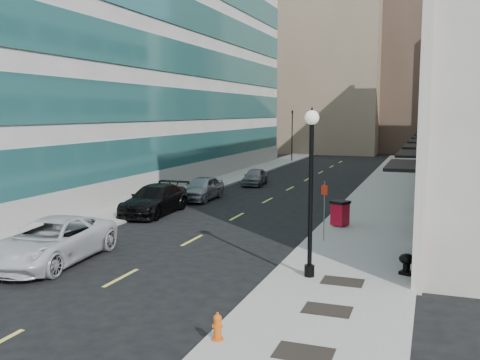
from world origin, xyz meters
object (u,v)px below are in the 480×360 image
Objects in this scene: car_grey_sedan at (255,177)px; sign_post at (324,203)px; car_silver_sedan at (202,188)px; fire_hydrant at (218,327)px; traffic_signal at (292,114)px; car_black_pickup at (155,200)px; trash_bin at (340,212)px; car_white_van at (51,241)px; urn_planter at (407,262)px; lamppost at (311,178)px.

sign_post is (9.06, -17.65, 1.19)m from car_grey_sedan.
car_silver_sedan is 6.45× the size of fire_hydrant.
traffic_signal is 29.69m from car_silver_sedan.
car_black_pickup is 10.82m from trash_bin.
car_grey_sedan is 19.87m from sign_post.
traffic_signal is 1.21× the size of car_black_pickup.
trash_bin is (10.82, -0.36, 0.00)m from car_black_pickup.
car_black_pickup is (0.70, -34.82, -4.88)m from traffic_signal.
car_black_pickup is 8.03× the size of fire_hydrant.
car_silver_sedan is at bearing 174.91° from trash_bin.
urn_planter is at bearing 6.44° from car_white_van.
traffic_signal is 1.50× the size of car_silver_sedan.
car_silver_sedan is at bearing 98.79° from fire_hydrant.
urn_planter is at bearing -25.70° from sign_post.
fire_hydrant is at bearing -58.12° from car_black_pickup.
car_black_pickup is 14.75m from lamppost.
trash_bin is at bearing 92.48° from lamppost.
car_grey_sedan is at bearing 90.36° from fire_hydrant.
car_silver_sedan is 1.17× the size of car_grey_sedan.
lamppost is at bearing -62.64° from trash_bin.
fire_hydrant is at bearing -99.77° from lamppost.
trash_bin is (9.65, 10.06, -0.02)m from car_white_van.
traffic_signal is 40.47m from sign_post.
lamppost is 2.19× the size of sign_post.
fire_hydrant is (10.87, -50.00, -5.22)m from traffic_signal.
sign_post is (0.50, 11.35, 1.37)m from fire_hydrant.
trash_bin is 9.26m from lamppost.
traffic_signal is at bearing 109.52° from urn_planter.
fire_hydrant is at bearing -119.76° from urn_planter.
sign_post reaches higher than urn_planter.
trash_bin reaches higher than fire_hydrant.
trash_bin is at bearing -3.83° from car_black_pickup.
traffic_signal is at bearing 87.53° from car_white_van.
sign_post is 5.58m from urn_planter.
lamppost is at bearing 64.13° from fire_hydrant.
traffic_signal is 37.34m from trash_bin.
trash_bin is at bearing -31.31° from car_silver_sedan.
car_black_pickup is at bearing -102.78° from car_grey_sedan.
trash_bin is 0.48× the size of sign_post.
car_grey_sedan is 25.11m from urn_planter.
car_grey_sedan is 5.53× the size of fire_hydrant.
sign_post is at bearing 29.92° from car_white_van.
car_black_pickup is at bearing -88.85° from traffic_signal.
car_black_pickup is at bearing -96.88° from car_silver_sedan.
sign_post is at bearing -73.61° from traffic_signal.
car_grey_sedan is at bearing 81.33° from car_silver_sedan.
car_white_van is 8.65× the size of fire_hydrant.
car_black_pickup is at bearing -178.84° from sign_post.
lamppost is (11.90, -44.00, -2.08)m from traffic_signal.
lamppost reaches higher than fire_hydrant.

